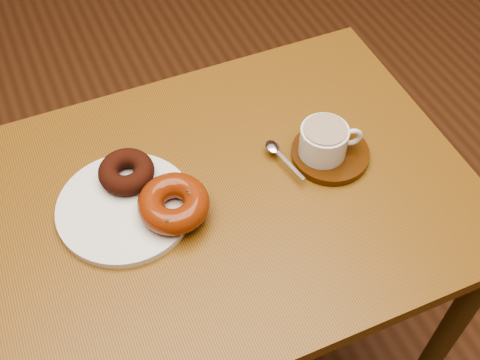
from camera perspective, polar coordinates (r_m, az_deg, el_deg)
name	(u,v)px	position (r m, az deg, el deg)	size (l,w,h in m)	color
ground	(139,290)	(1.77, -9.56, -10.26)	(6.00, 6.00, 0.00)	brown
cafe_table	(230,231)	(1.09, -0.96, -4.88)	(0.81, 0.62, 0.75)	brown
donut_plate	(125,207)	(0.98, -10.84, -2.56)	(0.22, 0.22, 0.01)	white
donut_cinnamon	(126,172)	(1.00, -10.72, 0.79)	(0.09, 0.09, 0.03)	#34120A
donut_caramel	(174,203)	(0.94, -6.32, -2.22)	(0.15, 0.15, 0.04)	maroon
saucer	(330,154)	(1.05, 8.53, 2.48)	(0.13, 0.13, 0.01)	#3E1E08
coffee_cup	(325,140)	(1.02, 8.02, 3.74)	(0.11, 0.08, 0.06)	white
teaspoon	(276,150)	(1.03, 3.40, 2.84)	(0.03, 0.10, 0.01)	silver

